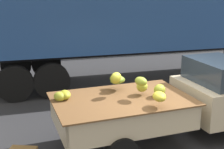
# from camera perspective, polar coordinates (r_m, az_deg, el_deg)

# --- Properties ---
(ground) EXTENTS (220.00, 220.00, 0.00)m
(ground) POSITION_cam_1_polar(r_m,az_deg,el_deg) (6.96, 7.79, -12.54)
(ground) COLOR #28282B
(curb_strip) EXTENTS (80.00, 0.80, 0.16)m
(curb_strip) POSITION_cam_1_polar(r_m,az_deg,el_deg) (15.07, -5.93, 3.39)
(curb_strip) COLOR gray
(curb_strip) RESTS_ON ground
(pickup_truck) EXTENTS (5.06, 2.09, 1.70)m
(pickup_truck) POSITION_cam_1_polar(r_m,az_deg,el_deg) (7.39, 16.21, -3.87)
(pickup_truck) COLOR #CCB793
(pickup_truck) RESTS_ON ground
(semi_trailer) EXTENTS (12.01, 2.71, 3.95)m
(semi_trailer) POSITION_cam_1_polar(r_m,az_deg,el_deg) (11.23, 6.56, 11.86)
(semi_trailer) COLOR navy
(semi_trailer) RESTS_ON ground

